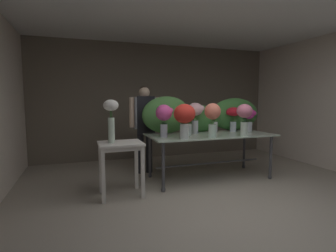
{
  "coord_description": "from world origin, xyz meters",
  "views": [
    {
      "loc": [
        -1.81,
        -2.48,
        1.41
      ],
      "look_at": [
        -0.46,
        1.44,
        0.97
      ],
      "focal_mm": 28.02,
      "sensor_mm": 36.0,
      "label": 1
    }
  ],
  "objects_px": {
    "vase_coral_carnations": "(213,116)",
    "vase_sunset_stock": "(187,119)",
    "side_table_white": "(121,151)",
    "vase_blush_ranunculus": "(195,113)",
    "vase_white_roses_tall": "(111,115)",
    "vase_magenta_dahlias": "(249,117)",
    "vase_peach_freesia": "(215,116)",
    "vase_crimson_hydrangea": "(233,115)",
    "florist": "(145,120)",
    "vase_scarlet_snapdragons": "(184,117)",
    "vase_rosy_anemones": "(245,115)",
    "vase_fuchsia_roses": "(164,116)",
    "display_table_glass": "(210,140)"
  },
  "relations": [
    {
      "from": "vase_rosy_anemones",
      "to": "vase_scarlet_snapdragons",
      "type": "distance_m",
      "value": 1.06
    },
    {
      "from": "side_table_white",
      "to": "vase_coral_carnations",
      "type": "relative_size",
      "value": 1.43
    },
    {
      "from": "vase_coral_carnations",
      "to": "vase_rosy_anemones",
      "type": "xyz_separation_m",
      "value": [
        0.59,
        0.0,
        -0.0
      ]
    },
    {
      "from": "vase_fuchsia_roses",
      "to": "vase_sunset_stock",
      "type": "xyz_separation_m",
      "value": [
        0.42,
        0.04,
        -0.05
      ]
    },
    {
      "from": "vase_crimson_hydrangea",
      "to": "vase_sunset_stock",
      "type": "bearing_deg",
      "value": -167.96
    },
    {
      "from": "vase_peach_freesia",
      "to": "vase_white_roses_tall",
      "type": "bearing_deg",
      "value": -164.51
    },
    {
      "from": "vase_crimson_hydrangea",
      "to": "vase_rosy_anemones",
      "type": "distance_m",
      "value": 0.59
    },
    {
      "from": "vase_coral_carnations",
      "to": "vase_blush_ranunculus",
      "type": "distance_m",
      "value": 0.55
    },
    {
      "from": "vase_coral_carnations",
      "to": "vase_crimson_hydrangea",
      "type": "xyz_separation_m",
      "value": [
        0.74,
        0.56,
        -0.04
      ]
    },
    {
      "from": "display_table_glass",
      "to": "vase_peach_freesia",
      "type": "bearing_deg",
      "value": 45.79
    },
    {
      "from": "display_table_glass",
      "to": "vase_fuchsia_roses",
      "type": "xyz_separation_m",
      "value": [
        -0.87,
        -0.07,
        0.44
      ]
    },
    {
      "from": "vase_sunset_stock",
      "to": "vase_white_roses_tall",
      "type": "distance_m",
      "value": 1.32
    },
    {
      "from": "side_table_white",
      "to": "vase_blush_ranunculus",
      "type": "height_order",
      "value": "vase_blush_ranunculus"
    },
    {
      "from": "side_table_white",
      "to": "vase_white_roses_tall",
      "type": "height_order",
      "value": "vase_white_roses_tall"
    },
    {
      "from": "florist",
      "to": "vase_sunset_stock",
      "type": "relative_size",
      "value": 3.4
    },
    {
      "from": "florist",
      "to": "vase_coral_carnations",
      "type": "relative_size",
      "value": 2.99
    },
    {
      "from": "display_table_glass",
      "to": "vase_peach_freesia",
      "type": "distance_m",
      "value": 0.49
    },
    {
      "from": "florist",
      "to": "vase_fuchsia_roses",
      "type": "relative_size",
      "value": 3.11
    },
    {
      "from": "vase_magenta_dahlias",
      "to": "vase_scarlet_snapdragons",
      "type": "height_order",
      "value": "vase_scarlet_snapdragons"
    },
    {
      "from": "vase_fuchsia_roses",
      "to": "vase_blush_ranunculus",
      "type": "bearing_deg",
      "value": 20.22
    },
    {
      "from": "side_table_white",
      "to": "vase_crimson_hydrangea",
      "type": "relative_size",
      "value": 1.71
    },
    {
      "from": "florist",
      "to": "vase_fuchsia_roses",
      "type": "xyz_separation_m",
      "value": [
        0.13,
        -0.77,
        0.13
      ]
    },
    {
      "from": "side_table_white",
      "to": "vase_peach_freesia",
      "type": "xyz_separation_m",
      "value": [
        1.8,
        0.53,
        0.44
      ]
    },
    {
      "from": "vase_magenta_dahlias",
      "to": "vase_peach_freesia",
      "type": "relative_size",
      "value": 0.89
    },
    {
      "from": "vase_crimson_hydrangea",
      "to": "vase_coral_carnations",
      "type": "bearing_deg",
      "value": -142.73
    },
    {
      "from": "vase_peach_freesia",
      "to": "vase_fuchsia_roses",
      "type": "height_order",
      "value": "vase_fuchsia_roses"
    },
    {
      "from": "display_table_glass",
      "to": "florist",
      "type": "xyz_separation_m",
      "value": [
        -0.99,
        0.7,
        0.32
      ]
    },
    {
      "from": "vase_coral_carnations",
      "to": "vase_peach_freesia",
      "type": "relative_size",
      "value": 1.12
    },
    {
      "from": "side_table_white",
      "to": "florist",
      "type": "distance_m",
      "value": 1.25
    },
    {
      "from": "display_table_glass",
      "to": "vase_fuchsia_roses",
      "type": "bearing_deg",
      "value": -175.14
    },
    {
      "from": "vase_coral_carnations",
      "to": "vase_sunset_stock",
      "type": "relative_size",
      "value": 1.14
    },
    {
      "from": "vase_rosy_anemones",
      "to": "vase_sunset_stock",
      "type": "bearing_deg",
      "value": 158.41
    },
    {
      "from": "vase_crimson_hydrangea",
      "to": "vase_white_roses_tall",
      "type": "relative_size",
      "value": 0.75
    },
    {
      "from": "vase_coral_carnations",
      "to": "vase_crimson_hydrangea",
      "type": "distance_m",
      "value": 0.93
    },
    {
      "from": "display_table_glass",
      "to": "vase_crimson_hydrangea",
      "type": "bearing_deg",
      "value": 17.97
    },
    {
      "from": "side_table_white",
      "to": "vase_crimson_hydrangea",
      "type": "bearing_deg",
      "value": 13.35
    },
    {
      "from": "vase_crimson_hydrangea",
      "to": "vase_peach_freesia",
      "type": "bearing_deg",
      "value": 177.73
    },
    {
      "from": "vase_white_roses_tall",
      "to": "vase_peach_freesia",
      "type": "bearing_deg",
      "value": 15.49
    },
    {
      "from": "vase_peach_freesia",
      "to": "vase_crimson_hydrangea",
      "type": "bearing_deg",
      "value": -2.27
    },
    {
      "from": "vase_fuchsia_roses",
      "to": "vase_peach_freesia",
      "type": "bearing_deg",
      "value": 14.57
    },
    {
      "from": "vase_rosy_anemones",
      "to": "vase_sunset_stock",
      "type": "xyz_separation_m",
      "value": [
        -0.87,
        0.35,
        -0.06
      ]
    },
    {
      "from": "vase_blush_ranunculus",
      "to": "vase_peach_freesia",
      "type": "distance_m",
      "value": 0.41
    },
    {
      "from": "vase_fuchsia_roses",
      "to": "vase_white_roses_tall",
      "type": "bearing_deg",
      "value": -163.37
    },
    {
      "from": "side_table_white",
      "to": "vase_coral_carnations",
      "type": "bearing_deg",
      "value": -1.85
    },
    {
      "from": "vase_magenta_dahlias",
      "to": "vase_sunset_stock",
      "type": "distance_m",
      "value": 1.37
    },
    {
      "from": "display_table_glass",
      "to": "vase_magenta_dahlias",
      "type": "relative_size",
      "value": 4.99
    },
    {
      "from": "florist",
      "to": "vase_magenta_dahlias",
      "type": "height_order",
      "value": "florist"
    },
    {
      "from": "florist",
      "to": "vase_scarlet_snapdragons",
      "type": "relative_size",
      "value": 3.02
    },
    {
      "from": "vase_coral_carnations",
      "to": "vase_crimson_hydrangea",
      "type": "height_order",
      "value": "vase_coral_carnations"
    },
    {
      "from": "vase_crimson_hydrangea",
      "to": "vase_white_roses_tall",
      "type": "distance_m",
      "value": 2.36
    }
  ]
}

